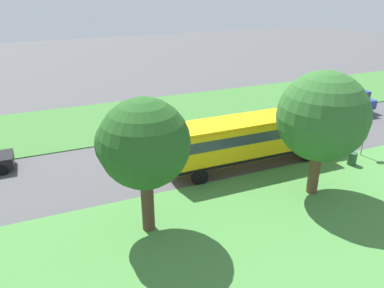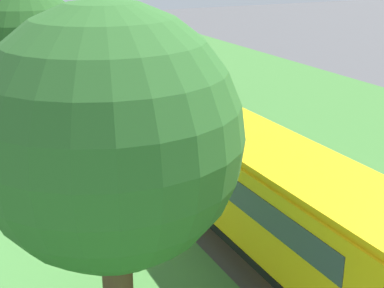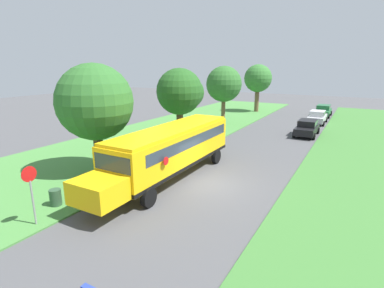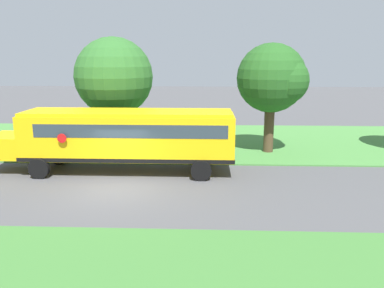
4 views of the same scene
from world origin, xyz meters
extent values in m
plane|color=#4C4C4F|center=(0.00, 0.00, 0.00)|extent=(120.00, 120.00, 0.00)
cube|color=#47843D|center=(-10.00, 0.00, 0.04)|extent=(12.00, 80.00, 0.08)
cube|color=#3D7533|center=(9.00, 0.00, 0.04)|extent=(10.00, 80.00, 0.07)
cube|color=yellow|center=(-2.64, 0.10, 1.90)|extent=(2.50, 10.50, 2.20)
cube|color=yellow|center=(-2.64, -6.10, 1.35)|extent=(2.20, 1.90, 1.10)
cube|color=yellow|center=(-2.64, 0.10, 3.08)|extent=(2.35, 10.29, 0.16)
cube|color=black|center=(-2.64, 0.10, 0.92)|extent=(2.54, 10.54, 0.20)
cube|color=#2D3842|center=(-2.64, 0.40, 2.36)|extent=(2.53, 9.24, 0.64)
cube|color=#2D3842|center=(-2.64, -5.10, 2.36)|extent=(2.25, 0.12, 0.80)
cylinder|color=red|center=(-1.21, -2.78, 2.05)|extent=(0.03, 0.44, 0.44)
cylinder|color=black|center=(-1.39, -4.10, 0.50)|extent=(0.30, 1.00, 1.00)
cylinder|color=black|center=(-3.89, -4.10, 0.50)|extent=(0.30, 1.00, 1.00)
cylinder|color=black|center=(-1.39, 3.78, 0.50)|extent=(0.30, 1.00, 1.00)
cylinder|color=black|center=(-3.89, 3.78, 0.50)|extent=(0.30, 1.00, 1.00)
cylinder|color=black|center=(3.70, 14.59, 0.32)|extent=(0.22, 0.64, 0.64)
cylinder|color=black|center=(1.90, 14.59, 0.32)|extent=(0.22, 0.64, 0.64)
cube|color=#283D93|center=(2.70, -13.36, 0.80)|extent=(2.00, 5.40, 0.80)
cube|color=#283D93|center=(2.70, -14.31, 1.65)|extent=(1.90, 1.70, 0.90)
cube|color=#2D3842|center=(2.70, -14.31, 1.68)|extent=(1.94, 1.53, 0.63)
cube|color=#283D93|center=(2.70, -10.74, 1.38)|extent=(2.00, 0.16, 0.36)
cylinder|color=black|center=(3.70, -15.12, 0.40)|extent=(0.28, 0.80, 0.80)
cylinder|color=black|center=(1.70, -15.12, 0.40)|extent=(0.28, 0.80, 0.80)
cylinder|color=black|center=(3.70, -11.61, 0.40)|extent=(0.28, 0.80, 0.80)
cylinder|color=black|center=(1.70, -11.61, 0.40)|extent=(0.28, 0.80, 0.80)
cylinder|color=brown|center=(-7.21, -1.67, 1.41)|extent=(0.59, 0.59, 2.82)
sphere|color=#2D6628|center=(-7.21, -1.67, 4.60)|extent=(4.76, 4.76, 4.76)
sphere|color=#2D6628|center=(-6.72, -2.44, 4.67)|extent=(2.71, 2.71, 2.71)
cylinder|color=#4C3826|center=(-6.91, 7.81, 1.52)|extent=(0.60, 0.60, 3.03)
sphere|color=#23561E|center=(-6.91, 7.81, 4.56)|extent=(4.09, 4.09, 4.09)
sphere|color=#23561E|center=(-6.38, 8.49, 4.45)|extent=(2.78, 2.78, 2.78)
cylinder|color=gray|center=(-4.60, -7.97, 1.05)|extent=(0.08, 0.08, 2.10)
cylinder|color=red|center=(-4.60, -7.97, 2.40)|extent=(0.03, 0.68, 0.68)
cylinder|color=#2D4C33|center=(-5.44, -6.33, 0.45)|extent=(0.56, 0.56, 0.90)
camera|label=1|loc=(-21.49, 11.65, 11.12)|focal=35.00mm
camera|label=2|loc=(-9.82, -10.25, 7.68)|focal=50.00mm
camera|label=3|loc=(7.14, -14.88, 6.82)|focal=28.00mm
camera|label=4|loc=(15.68, 4.05, 5.77)|focal=35.00mm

